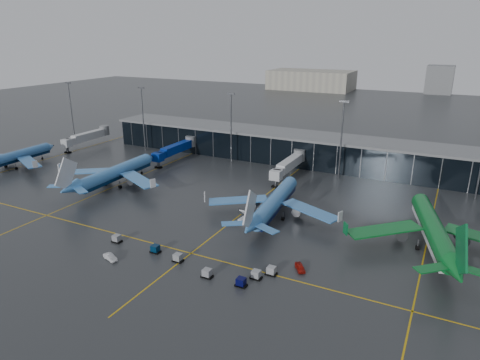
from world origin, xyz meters
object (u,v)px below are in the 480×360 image
at_px(airliner_klm_near, 275,193).
at_px(service_van_white, 110,257).
at_px(airliner_klm_west, 13,151).
at_px(airliner_aer_lingus, 435,218).
at_px(airliner_arkefly, 115,165).
at_px(service_van_red, 300,267).
at_px(baggage_carts, 201,263).
at_px(mobile_airstair, 245,218).

xyz_separation_m(airliner_klm_near, service_van_white, (-21.68, -37.11, -5.78)).
relative_size(airliner_klm_west, airliner_aer_lingus, 0.87).
bearing_deg(airliner_klm_near, airliner_arkefly, 174.48).
height_order(airliner_klm_near, service_van_red, airliner_klm_near).
height_order(airliner_klm_west, baggage_carts, airliner_klm_west).
bearing_deg(airliner_klm_near, baggage_carts, -101.98).
distance_m(airliner_arkefly, service_van_red, 72.61).
distance_m(baggage_carts, service_van_white, 19.34).
height_order(airliner_arkefly, airliner_klm_near, airliner_arkefly).
bearing_deg(airliner_klm_west, service_van_red, -12.46).
xyz_separation_m(airliner_arkefly, service_van_red, (68.69, -22.77, -5.94)).
relative_size(airliner_arkefly, mobile_airstair, 12.42).
bearing_deg(airliner_arkefly, airliner_klm_west, -179.97).
xyz_separation_m(airliner_klm_west, airliner_klm_near, (99.18, 1.99, 0.35)).
bearing_deg(airliner_arkefly, baggage_carts, -33.72).
relative_size(airliner_klm_near, service_van_white, 10.93).
bearing_deg(service_van_white, airliner_arkefly, 57.78).
bearing_deg(airliner_arkefly, service_van_white, -51.54).
xyz_separation_m(airliner_klm_near, airliner_aer_lingus, (37.65, -0.03, 0.52)).
distance_m(service_van_red, service_van_white, 39.46).
bearing_deg(airliner_klm_west, service_van_white, -26.46).
height_order(airliner_klm_west, airliner_klm_near, airliner_klm_near).
distance_m(airliner_klm_near, airliner_aer_lingus, 37.66).
relative_size(airliner_aer_lingus, service_van_white, 11.81).
xyz_separation_m(airliner_klm_west, airliner_arkefly, (45.64, 1.86, 0.53)).
xyz_separation_m(airliner_klm_west, airliner_aer_lingus, (136.84, 1.96, 0.87)).
distance_m(airliner_klm_near, baggage_carts, 31.46).
bearing_deg(airliner_aer_lingus, airliner_klm_west, 166.22).
xyz_separation_m(airliner_arkefly, baggage_carts, (50.14, -30.63, -5.82)).
xyz_separation_m(airliner_klm_near, mobile_airstair, (-5.39, -6.63, -5.63)).
height_order(baggage_carts, service_van_white, baggage_carts).
relative_size(airliner_arkefly, service_van_white, 11.22).
xyz_separation_m(airliner_arkefly, airliner_aer_lingus, (91.20, 0.10, 0.35)).
xyz_separation_m(baggage_carts, service_van_white, (-18.27, -6.34, -0.13)).
xyz_separation_m(baggage_carts, mobile_airstair, (-1.98, 24.13, 0.01)).
height_order(airliner_klm_west, mobile_airstair, airliner_klm_west).
relative_size(airliner_klm_west, service_van_red, 10.55).
height_order(airliner_klm_west, airliner_aer_lingus, airliner_aer_lingus).
relative_size(airliner_arkefly, service_van_red, 11.47).
bearing_deg(service_van_red, mobile_airstair, 106.80).
height_order(airliner_aer_lingus, baggage_carts, airliner_aer_lingus).
relative_size(service_van_red, service_van_white, 0.98).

